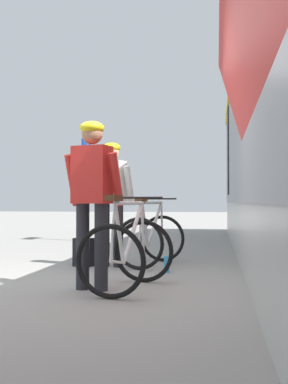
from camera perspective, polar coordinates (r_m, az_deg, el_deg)
ground_plane at (r=5.38m, az=-6.25°, el=-10.95°), size 80.00×80.00×0.00m
cyclist_near_in_red at (r=5.19m, az=-6.00°, el=0.37°), size 0.66×0.41×1.76m
cyclist_far_in_white at (r=7.04m, az=-3.76°, el=-0.03°), size 0.66×0.43×1.76m
bicycle_near_white at (r=5.18m, az=-1.84°, el=-6.86°), size 0.87×1.17×0.99m
bicycle_far_silver at (r=7.16m, az=0.84°, el=-5.28°), size 0.91×1.19×0.99m
backpack_on_platform at (r=7.16m, az=-6.93°, el=-6.89°), size 0.31×0.24×0.40m
water_bottle_near_the_bikes at (r=6.47m, az=2.64°, el=-8.33°), size 0.07×0.07×0.22m
water_bottle_by_the_backpack at (r=6.97m, az=-6.74°, el=-7.73°), size 0.07×0.07×0.23m
platform_sign_post at (r=11.72m, az=-6.67°, el=2.31°), size 0.08×0.70×2.40m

